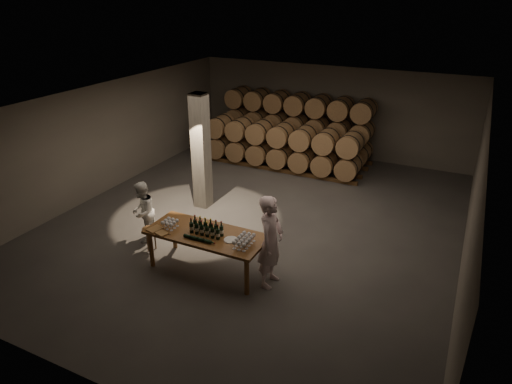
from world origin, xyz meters
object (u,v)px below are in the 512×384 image
at_px(person_man, 271,242).
at_px(bottle_cluster, 206,229).
at_px(tasting_table, 207,237).
at_px(plate, 231,240).
at_px(stool, 149,232).
at_px(person_woman, 143,212).
at_px(notebook_near, 162,233).

bearing_deg(person_man, bottle_cluster, 95.14).
height_order(tasting_table, plate, plate).
xyz_separation_m(tasting_table, stool, (-1.66, 0.12, -0.34)).
distance_m(tasting_table, person_woman, 2.11).
xyz_separation_m(plate, notebook_near, (-1.44, -0.42, 0.01)).
bearing_deg(plate, tasting_table, 177.05).
bearing_deg(notebook_near, stool, 162.21).
distance_m(notebook_near, person_woman, 1.53).
distance_m(tasting_table, notebook_near, 0.95).
bearing_deg(stool, person_woman, 142.72).
relative_size(plate, stool, 0.54).
xyz_separation_m(bottle_cluster, stool, (-1.68, 0.16, -0.57)).
xyz_separation_m(plate, person_man, (0.83, 0.15, 0.09)).
height_order(stool, person_man, person_man).
xyz_separation_m(tasting_table, bottle_cluster, (0.03, -0.04, 0.23)).
bearing_deg(person_woman, tasting_table, 55.82).
distance_m(tasting_table, stool, 1.70).
bearing_deg(tasting_table, bottle_cluster, -53.18).
height_order(tasting_table, bottle_cluster, bottle_cluster).
height_order(plate, person_man, person_man).
bearing_deg(person_man, person_woman, 83.66).
bearing_deg(stool, plate, -3.89).
distance_m(plate, person_man, 0.85).
bearing_deg(person_woman, plate, 57.82).
relative_size(tasting_table, plate, 8.66).
relative_size(bottle_cluster, notebook_near, 2.99).
distance_m(tasting_table, plate, 0.63).
distance_m(bottle_cluster, person_woman, 2.16).
bearing_deg(person_woman, stool, 30.39).
bearing_deg(plate, person_man, 10.56).
xyz_separation_m(notebook_near, person_man, (2.27, 0.57, 0.08)).
bearing_deg(bottle_cluster, notebook_near, -154.25).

